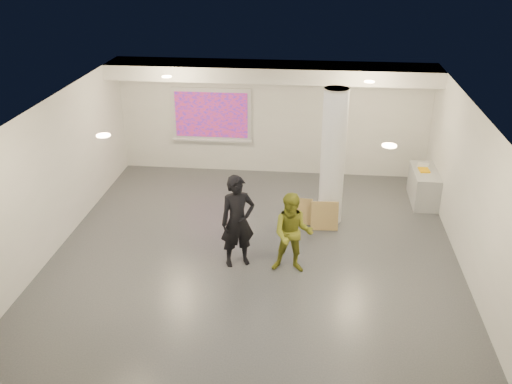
# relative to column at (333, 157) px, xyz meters

# --- Properties ---
(floor) EXTENTS (8.00, 9.00, 0.01)m
(floor) POSITION_rel_column_xyz_m (-1.50, -1.80, -1.50)
(floor) COLOR #383B3F
(floor) RESTS_ON ground
(ceiling) EXTENTS (8.00, 9.00, 0.01)m
(ceiling) POSITION_rel_column_xyz_m (-1.50, -1.80, 1.50)
(ceiling) COLOR silver
(ceiling) RESTS_ON floor
(wall_back) EXTENTS (8.00, 0.01, 3.00)m
(wall_back) POSITION_rel_column_xyz_m (-1.50, 2.70, 0.00)
(wall_back) COLOR silver
(wall_back) RESTS_ON floor
(wall_front) EXTENTS (8.00, 0.01, 3.00)m
(wall_front) POSITION_rel_column_xyz_m (-1.50, -6.30, 0.00)
(wall_front) COLOR silver
(wall_front) RESTS_ON floor
(wall_left) EXTENTS (0.01, 9.00, 3.00)m
(wall_left) POSITION_rel_column_xyz_m (-5.50, -1.80, 0.00)
(wall_left) COLOR silver
(wall_left) RESTS_ON floor
(wall_right) EXTENTS (0.01, 9.00, 3.00)m
(wall_right) POSITION_rel_column_xyz_m (2.50, -1.80, 0.00)
(wall_right) COLOR silver
(wall_right) RESTS_ON floor
(soffit_band) EXTENTS (8.00, 1.10, 0.36)m
(soffit_band) POSITION_rel_column_xyz_m (-1.50, 2.15, 1.32)
(soffit_band) COLOR silver
(soffit_band) RESTS_ON ceiling
(downlight_nw) EXTENTS (0.22, 0.22, 0.02)m
(downlight_nw) POSITION_rel_column_xyz_m (-3.70, 0.70, 1.48)
(downlight_nw) COLOR #F2C490
(downlight_nw) RESTS_ON ceiling
(downlight_ne) EXTENTS (0.22, 0.22, 0.02)m
(downlight_ne) POSITION_rel_column_xyz_m (0.70, 0.70, 1.48)
(downlight_ne) COLOR #F2C490
(downlight_ne) RESTS_ON ceiling
(downlight_sw) EXTENTS (0.22, 0.22, 0.02)m
(downlight_sw) POSITION_rel_column_xyz_m (-3.70, -3.30, 1.48)
(downlight_sw) COLOR #F2C490
(downlight_sw) RESTS_ON ceiling
(downlight_se) EXTENTS (0.22, 0.22, 0.02)m
(downlight_se) POSITION_rel_column_xyz_m (0.70, -3.30, 1.48)
(downlight_se) COLOR #F2C490
(downlight_se) RESTS_ON ceiling
(column) EXTENTS (0.52, 0.52, 3.00)m
(column) POSITION_rel_column_xyz_m (0.00, 0.00, 0.00)
(column) COLOR silver
(column) RESTS_ON floor
(projection_screen) EXTENTS (2.10, 0.13, 1.42)m
(projection_screen) POSITION_rel_column_xyz_m (-3.10, 2.65, 0.03)
(projection_screen) COLOR silver
(projection_screen) RESTS_ON wall_back
(credenza) EXTENTS (0.57, 1.35, 0.78)m
(credenza) POSITION_rel_column_xyz_m (2.22, 1.23, -1.11)
(credenza) COLOR #989B9E
(credenza) RESTS_ON floor
(papers_stack) EXTENTS (0.34, 0.39, 0.02)m
(papers_stack) POSITION_rel_column_xyz_m (2.21, 1.54, -0.71)
(papers_stack) COLOR silver
(papers_stack) RESTS_ON credenza
(postit_pad) EXTENTS (0.25, 0.33, 0.03)m
(postit_pad) POSITION_rel_column_xyz_m (2.18, 1.23, -0.70)
(postit_pad) COLOR #FCAD01
(postit_pad) RESTS_ON credenza
(cardboard_back) EXTENTS (0.59, 0.20, 0.64)m
(cardboard_back) POSITION_rel_column_xyz_m (-0.12, -0.45, -1.18)
(cardboard_back) COLOR #9A7D47
(cardboard_back) RESTS_ON floor
(cardboard_front) EXTENTS (0.54, 0.26, 0.57)m
(cardboard_front) POSITION_rel_column_xyz_m (-0.65, -0.20, -1.21)
(cardboard_front) COLOR #9A7D47
(cardboard_front) RESTS_ON floor
(woman) EXTENTS (0.79, 0.67, 1.83)m
(woman) POSITION_rel_column_xyz_m (-1.78, -2.03, -0.59)
(woman) COLOR black
(woman) RESTS_ON floor
(man) EXTENTS (0.78, 0.61, 1.59)m
(man) POSITION_rel_column_xyz_m (-0.73, -2.17, -0.71)
(man) COLOR olive
(man) RESTS_ON floor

